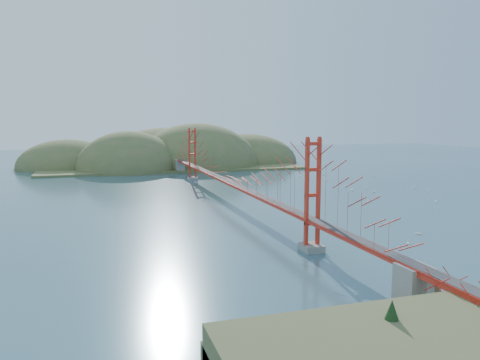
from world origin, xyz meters
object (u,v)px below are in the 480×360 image
object	(u,v)px
fort	(435,311)
sailboat_0	(368,201)
bridge	(230,160)
sailboat_1	(374,192)

from	to	relation	value
fort	sailboat_0	world-z (taller)	fort
bridge	fort	distance (m)	48.40
fort	sailboat_1	bearing A→B (deg)	60.63
fort	sailboat_1	distance (m)	57.21
sailboat_1	sailboat_0	size ratio (longest dim) A/B	0.92
bridge	fort	xyz separation A→B (m)	(0.40, -47.98, -6.34)
bridge	sailboat_0	world-z (taller)	bridge
fort	sailboat_0	distance (m)	46.50
fort	sailboat_0	bearing A→B (deg)	62.74
sailboat_1	sailboat_0	distance (m)	10.88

